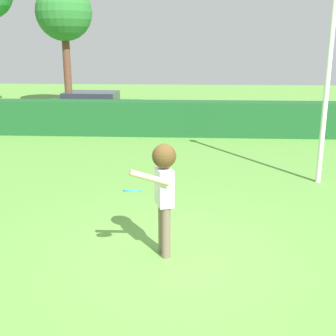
# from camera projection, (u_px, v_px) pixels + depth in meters

# --- Properties ---
(ground_plane) EXTENTS (60.00, 60.00, 0.00)m
(ground_plane) POSITION_uv_depth(u_px,v_px,m) (169.00, 259.00, 6.95)
(ground_plane) COLOR #5F9A3F
(person) EXTENTS (0.67, 0.72, 1.80)m
(person) POSITION_uv_depth(u_px,v_px,m) (164.00, 184.00, 6.78)
(person) COLOR #745E50
(person) RESTS_ON ground
(frisbee) EXTENTS (0.27, 0.26, 0.11)m
(frisbee) POSITION_uv_depth(u_px,v_px,m) (132.00, 191.00, 6.53)
(frisbee) COLOR #268CE5
(lamppost) EXTENTS (0.24, 0.24, 5.51)m
(lamppost) POSITION_uv_depth(u_px,v_px,m) (330.00, 51.00, 9.95)
(lamppost) COLOR silver
(lamppost) RESTS_ON ground
(hedge_row) EXTENTS (19.82, 0.90, 1.23)m
(hedge_row) POSITION_uv_depth(u_px,v_px,m) (184.00, 119.00, 16.06)
(hedge_row) COLOR #1B5327
(hedge_row) RESTS_ON ground
(parked_car_green) EXTENTS (4.23, 1.87, 1.25)m
(parked_car_green) POSITION_uv_depth(u_px,v_px,m) (91.00, 105.00, 18.98)
(parked_car_green) COLOR #1E6633
(parked_car_green) RESTS_ON ground
(maple_tree) EXTENTS (2.80, 2.80, 6.13)m
(maple_tree) POSITION_uv_depth(u_px,v_px,m) (64.00, 14.00, 22.14)
(maple_tree) COLOR brown
(maple_tree) RESTS_ON ground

